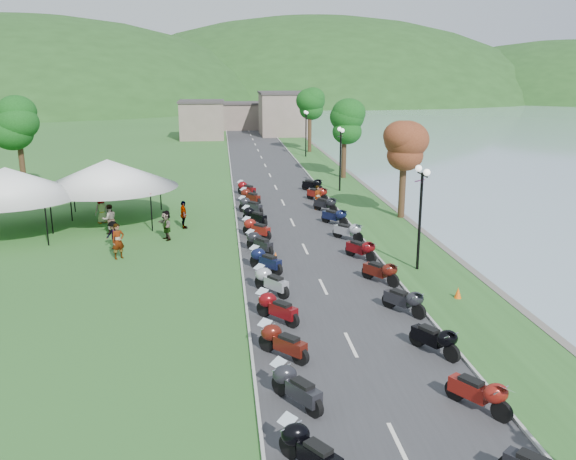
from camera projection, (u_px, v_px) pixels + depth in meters
name	position (u px, v px, depth m)	size (l,w,h in m)	color
road	(276.00, 187.00, 50.48)	(7.00, 120.00, 0.02)	#363639
hills_backdrop	(233.00, 98.00, 204.25)	(360.00, 120.00, 76.00)	#285621
far_building	(236.00, 117.00, 92.88)	(18.00, 16.00, 5.00)	gray
moto_row_left	(270.00, 282.00, 26.40)	(2.60, 45.12, 1.10)	#331411
moto_row_right	(370.00, 260.00, 29.54)	(2.60, 42.19, 1.10)	#331411
vendor_tent_main	(109.00, 190.00, 38.92)	(5.84, 5.84, 4.00)	white
vendor_tent_side	(9.00, 201.00, 35.83)	(5.68, 5.68, 4.00)	white
tree_lakeside	(404.00, 160.00, 39.35)	(2.74, 2.74, 7.62)	#165B18
pedestrian_a	(119.00, 258.00, 31.57)	(0.68, 0.50, 1.86)	slate
pedestrian_b	(111.00, 234.00, 36.31)	(0.87, 0.48, 1.80)	slate
pedestrian_c	(115.00, 249.00, 33.22)	(1.01, 0.42, 1.57)	slate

